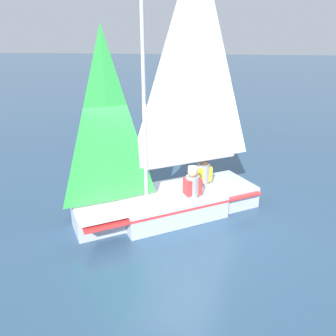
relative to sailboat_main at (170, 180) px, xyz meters
The scene contains 4 objects.
ground_plane 0.80m from the sailboat_main, 138.56° to the right, with size 260.00×260.00×0.00m, color #2D4C6B.
sailboat_main is the anchor object (origin of this frame).
sailor_helm 0.53m from the sailboat_main, ahead, with size 0.43×0.42×1.16m.
sailor_crew 0.98m from the sailboat_main, 52.10° to the left, with size 0.43×0.42×1.16m.
Camera 1 is at (1.87, -6.29, 3.56)m, focal length 35.00 mm.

